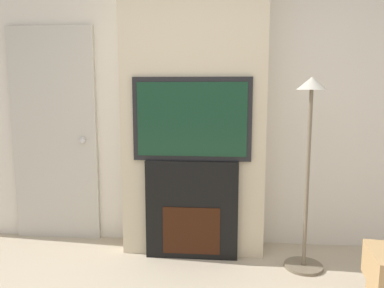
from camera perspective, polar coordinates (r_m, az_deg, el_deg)
wall_back at (r=3.55m, az=0.54°, el=6.29°), size 6.00×0.06×2.70m
chimney_breast at (r=3.35m, az=0.26°, el=6.16°), size 1.26×0.35×2.70m
fireplace at (r=3.34m, az=-0.00°, el=-9.91°), size 0.80×0.15×0.87m
television at (r=3.18m, az=-0.01°, el=3.79°), size 1.01×0.07×0.71m
floor_lamp at (r=3.12m, az=17.38°, el=-0.62°), size 0.32×0.32×1.57m
entry_door at (r=3.88m, az=-20.23°, el=1.25°), size 0.85×0.09×2.07m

